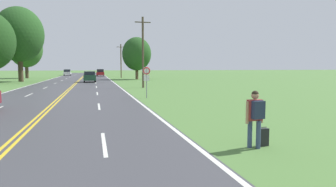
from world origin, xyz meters
name	(u,v)px	position (x,y,z in m)	size (l,w,h in m)	color
hitchhiker_person	(255,113)	(7.12, 5.91, 1.04)	(0.58, 0.42, 1.71)	#38476B
suitcase	(263,137)	(7.49, 6.08, 0.27)	(0.38, 0.16, 0.59)	black
traffic_sign	(147,75)	(6.47, 20.70, 1.80)	(0.60, 0.10, 2.39)	gray
utility_pole_midground	(143,51)	(8.06, 32.18, 4.16)	(1.80, 0.24, 8.02)	brown
utility_pole_far	(121,60)	(8.30, 63.30, 3.76)	(1.80, 0.24, 7.21)	brown
tree_left_verge	(19,35)	(-8.85, 50.65, 7.51)	(7.56, 7.56, 11.89)	#473828
tree_mid_treeline	(137,54)	(10.51, 54.77, 4.81)	(5.46, 5.46, 7.97)	brown
tree_far_back	(26,49)	(-11.01, 66.03, 6.04)	(6.58, 6.58, 9.85)	#473828
car_dark_green_suv_approaching	(90,76)	(1.91, 46.38, 0.90)	(1.94, 4.11, 1.69)	black
car_red_suv_mid_near	(100,72)	(4.22, 77.01, 0.94)	(2.07, 4.80, 1.79)	black
car_white_hatchback_mid_far	(67,72)	(-4.55, 85.21, 0.87)	(1.97, 4.16, 1.67)	black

